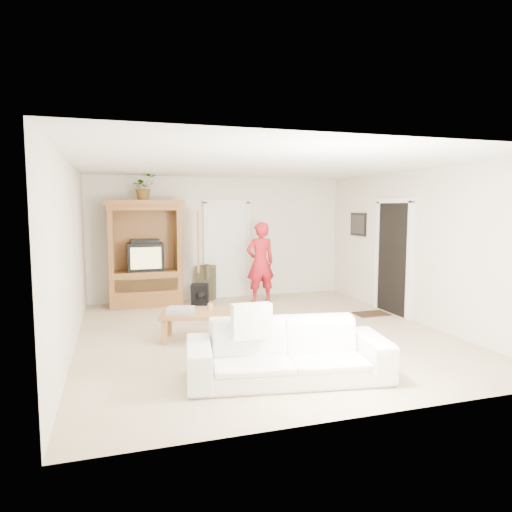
{
  "coord_description": "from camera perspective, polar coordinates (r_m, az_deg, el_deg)",
  "views": [
    {
      "loc": [
        -2.16,
        -6.61,
        1.96
      ],
      "look_at": [
        0.07,
        0.6,
        1.15
      ],
      "focal_mm": 32.0,
      "sensor_mm": 36.0,
      "label": 1
    }
  ],
  "objects": [
    {
      "name": "man",
      "position": [
        9.32,
        0.54,
        -0.84
      ],
      "size": [
        0.63,
        0.44,
        1.66
      ],
      "primitive_type": "imported",
      "rotation": [
        0.0,
        0.0,
        3.21
      ],
      "color": "#AF1721",
      "rests_on": "floor"
    },
    {
      "name": "door_back",
      "position": [
        9.9,
        -3.65,
        0.67
      ],
      "size": [
        0.85,
        0.05,
        2.04
      ],
      "primitive_type": "cube",
      "color": "white",
      "rests_on": "floor"
    },
    {
      "name": "coffee_table",
      "position": [
        6.83,
        -6.94,
        -7.36
      ],
      "size": [
        1.28,
        0.91,
        0.43
      ],
      "rotation": [
        0.0,
        0.0,
        -0.27
      ],
      "color": "brown",
      "rests_on": "floor"
    },
    {
      "name": "towel",
      "position": [
        6.77,
        -9.4,
        -6.7
      ],
      "size": [
        0.45,
        0.39,
        0.08
      ],
      "primitive_type": "cube",
      "rotation": [
        0.0,
        0.0,
        -0.33
      ],
      "color": "#DF4A4A",
      "rests_on": "coffee_table"
    },
    {
      "name": "plant",
      "position": [
        9.27,
        -13.89,
        8.35
      ],
      "size": [
        0.59,
        0.58,
        0.5
      ],
      "primitive_type": "imported",
      "rotation": [
        0.0,
        0.0,
        0.62
      ],
      "color": "#4C7238",
      "rests_on": "armoire"
    },
    {
      "name": "doorway_right",
      "position": [
        8.76,
        16.78,
        -0.3
      ],
      "size": [
        0.05,
        0.9,
        2.04
      ],
      "primitive_type": "cube",
      "color": "black",
      "rests_on": "floor"
    },
    {
      "name": "wall_front",
      "position": [
        4.26,
        13.53,
        -2.97
      ],
      "size": [
        5.5,
        0.0,
        5.5
      ],
      "primitive_type": "plane",
      "rotation": [
        -1.57,
        0.0,
        0.0
      ],
      "color": "silver",
      "rests_on": "floor"
    },
    {
      "name": "ceiling",
      "position": [
        6.99,
        0.89,
        11.37
      ],
      "size": [
        6.0,
        6.0,
        0.0
      ],
      "primitive_type": "plane",
      "rotation": [
        3.14,
        0.0,
        0.0
      ],
      "color": "white",
      "rests_on": "floor"
    },
    {
      "name": "candle",
      "position": [
        6.89,
        -5.74,
        -6.33
      ],
      "size": [
        0.08,
        0.08,
        0.1
      ],
      "primitive_type": "cylinder",
      "color": "tan",
      "rests_on": "coffee_table"
    },
    {
      "name": "doormat",
      "position": [
        8.7,
        14.24,
        -7.01
      ],
      "size": [
        0.6,
        0.4,
        0.02
      ],
      "primitive_type": "cube",
      "color": "#382316",
      "rests_on": "floor"
    },
    {
      "name": "wall_back",
      "position": [
        9.88,
        -4.55,
        2.27
      ],
      "size": [
        5.5,
        0.0,
        5.5
      ],
      "primitive_type": "plane",
      "rotation": [
        1.57,
        0.0,
        0.0
      ],
      "color": "silver",
      "rests_on": "floor"
    },
    {
      "name": "floor",
      "position": [
        7.23,
        0.86,
        -9.61
      ],
      "size": [
        6.0,
        6.0,
        0.0
      ],
      "primitive_type": "plane",
      "color": "tan",
      "rests_on": "ground"
    },
    {
      "name": "backpack_black",
      "position": [
        9.24,
        -7.02,
        -4.85
      ],
      "size": [
        0.38,
        0.29,
        0.42
      ],
      "primitive_type": null,
      "rotation": [
        0.0,
        0.0,
        -0.32
      ],
      "color": "black",
      "rests_on": "floor"
    },
    {
      "name": "armoire",
      "position": [
        9.35,
        -13.53,
        -0.5
      ],
      "size": [
        1.82,
        1.14,
        2.1
      ],
      "color": "brown",
      "rests_on": "floor"
    },
    {
      "name": "sofa",
      "position": [
        5.31,
        4.0,
        -11.74
      ],
      "size": [
        2.39,
        1.23,
        0.67
      ],
      "primitive_type": "imported",
      "rotation": [
        0.0,
        0.0,
        -0.16
      ],
      "color": "white",
      "rests_on": "floor"
    },
    {
      "name": "framed_picture",
      "position": [
        9.83,
        12.67,
        3.88
      ],
      "size": [
        0.03,
        0.6,
        0.48
      ],
      "primitive_type": "cube",
      "color": "black",
      "rests_on": "wall_right"
    },
    {
      "name": "backpack_olive",
      "position": [
        9.77,
        -6.27,
        -3.33
      ],
      "size": [
        0.46,
        0.41,
        0.72
      ],
      "primitive_type": null,
      "rotation": [
        0.0,
        0.0,
        -0.42
      ],
      "color": "#47442B",
      "rests_on": "floor"
    },
    {
      "name": "wall_right",
      "position": [
        8.27,
        19.31,
        1.2
      ],
      "size": [
        0.0,
        6.0,
        6.0
      ],
      "primitive_type": "plane",
      "rotation": [
        1.57,
        0.0,
        -1.57
      ],
      "color": "silver",
      "rests_on": "floor"
    },
    {
      "name": "wall_left",
      "position": [
        6.67,
        -22.19,
        -0.02
      ],
      "size": [
        0.0,
        6.0,
        6.0
      ],
      "primitive_type": "plane",
      "rotation": [
        1.57,
        0.0,
        1.57
      ],
      "color": "silver",
      "rests_on": "floor"
    }
  ]
}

